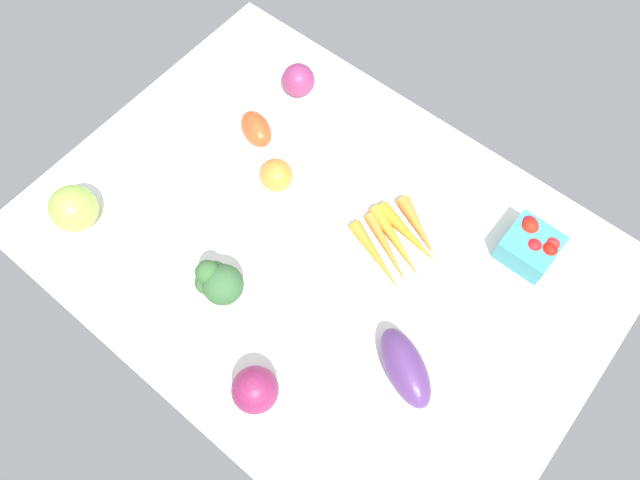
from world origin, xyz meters
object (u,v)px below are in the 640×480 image
Objects in this scene: heirloom_tomato_green at (74,209)px; berry_basket at (531,245)px; carrot_bunch at (399,241)px; red_onion_near_basket at (255,390)px; eggplant at (405,367)px; heirloom_tomato_orange at (276,175)px; broccoli_head at (218,282)px; roma_tomato at (256,129)px; red_onion_center at (298,80)px.

heirloom_tomato_green is 83.38cm from berry_basket.
red_onion_near_basket reaches higher than carrot_bunch.
berry_basket is (-19.26, -13.59, 1.74)cm from carrot_bunch.
berry_basket is at bearing -68.86° from eggplant.
carrot_bunch is 2.77× the size of heirloom_tomato_orange.
roma_tomato is at bearing -58.20° from broccoli_head.
heirloom_tomato_orange is at bearing 119.74° from red_onion_center.
red_onion_near_basket is at bearing -25.59° from roma_tomato.
eggplant and heirloom_tomato_orange have the same top height.
heirloom_tomato_green is at bearing 76.49° from red_onion_center.
roma_tomato is 1.25× the size of red_onion_center.
heirloom_tomato_orange is at bearing 9.30° from carrot_bunch.
roma_tomato is at bearing -110.28° from heirloom_tomato_green.
berry_basket is at bearing -145.51° from heirloom_tomato_green.
heirloom_tomato_green is at bearing 42.21° from eggplant.
red_onion_near_basket is at bearing 175.76° from heirloom_tomato_green.
heirloom_tomato_green is 37.64cm from heirloom_tomato_orange.
eggplant is 24.57cm from red_onion_near_basket.
roma_tomato is 1.35× the size of heirloom_tomato_orange.
carrot_bunch is 1.72× the size of broccoli_head.
broccoli_head reaches higher than roma_tomato.
roma_tomato is at bearing -2.56° from carrot_bunch.
roma_tomato is 56.96cm from berry_basket.
red_onion_center is (35.70, -53.17, -0.39)cm from red_onion_near_basket.
carrot_bunch is at bearing -92.82° from red_onion_near_basket.
berry_basket is at bearing -112.56° from red_onion_near_basket.
broccoli_head is at bearing -169.60° from heirloom_tomato_green.
berry_basket reaches higher than roma_tomato.
broccoli_head is at bearing 56.96° from carrot_bunch.
roma_tomato is 0.49× the size of carrot_bunch.
roma_tomato reaches higher than carrot_bunch.
eggplant is 34.10cm from broccoli_head.
roma_tomato is at bearing -29.31° from heirloom_tomato_orange.
broccoli_head is at bearing -29.66° from red_onion_near_basket.
heirloom_tomato_green is 1.37× the size of heirloom_tomato_orange.
heirloom_tomato_green is (13.03, 35.25, 1.67)cm from roma_tomato.
roma_tomato is 0.61× the size of eggplant.
red_onion_near_basket is (-24.13, 32.91, 0.64)cm from heirloom_tomato_orange.
red_onion_near_basket is at bearing 87.18° from carrot_bunch.
broccoli_head is (-18.30, 29.51, 3.64)cm from roma_tomato.
heirloom_tomato_orange is at bearing -128.66° from heirloom_tomato_green.
red_onion_near_basket reaches higher than roma_tomato.
carrot_bunch is 23.97cm from eggplant.
eggplant is 1.52× the size of berry_basket.
berry_basket is (-37.39, -41.47, -3.31)cm from broccoli_head.
eggplant is at bearing 146.19° from red_onion_center.
red_onion_center is (1.10, -14.38, 0.73)cm from roma_tomato.
red_onion_center is at bearing -23.10° from carrot_bunch.
roma_tomato is 34.91cm from broccoli_head.
red_onion_near_basket reaches higher than red_onion_center.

